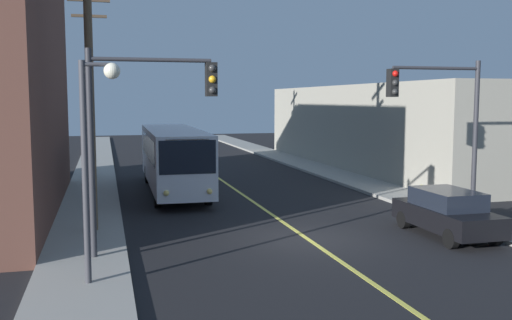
{
  "coord_description": "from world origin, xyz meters",
  "views": [
    {
      "loc": [
        -6.56,
        -17.97,
        4.7
      ],
      "look_at": [
        0.0,
        6.8,
        2.0
      ],
      "focal_mm": 40.19,
      "sensor_mm": 36.0,
      "label": 1
    }
  ],
  "objects_px": {
    "street_lamp_left": "(94,139)",
    "traffic_signal_right_corner": "(440,111)",
    "city_bus": "(173,156)",
    "parked_car_black": "(447,212)",
    "traffic_signal_left_corner": "(145,113)",
    "fire_hydrant": "(422,194)",
    "utility_pole_near": "(89,54)",
    "utility_pole_mid": "(91,76)"
  },
  "relations": [
    {
      "from": "street_lamp_left",
      "to": "utility_pole_mid",
      "type": "bearing_deg",
      "value": 91.17
    },
    {
      "from": "street_lamp_left",
      "to": "parked_car_black",
      "type": "bearing_deg",
      "value": 12.47
    },
    {
      "from": "utility_pole_mid",
      "to": "traffic_signal_right_corner",
      "type": "relative_size",
      "value": 1.82
    },
    {
      "from": "fire_hydrant",
      "to": "utility_pole_mid",
      "type": "bearing_deg",
      "value": 137.06
    },
    {
      "from": "utility_pole_near",
      "to": "traffic_signal_left_corner",
      "type": "height_order",
      "value": "utility_pole_near"
    },
    {
      "from": "city_bus",
      "to": "traffic_signal_left_corner",
      "type": "bearing_deg",
      "value": -100.2
    },
    {
      "from": "street_lamp_left",
      "to": "traffic_signal_right_corner",
      "type": "bearing_deg",
      "value": 18.82
    },
    {
      "from": "city_bus",
      "to": "traffic_signal_left_corner",
      "type": "distance_m",
      "value": 12.78
    },
    {
      "from": "street_lamp_left",
      "to": "traffic_signal_left_corner",
      "type": "bearing_deg",
      "value": 59.74
    },
    {
      "from": "traffic_signal_left_corner",
      "to": "fire_hydrant",
      "type": "relative_size",
      "value": 7.14
    },
    {
      "from": "traffic_signal_left_corner",
      "to": "street_lamp_left",
      "type": "height_order",
      "value": "traffic_signal_left_corner"
    },
    {
      "from": "city_bus",
      "to": "parked_car_black",
      "type": "height_order",
      "value": "city_bus"
    },
    {
      "from": "city_bus",
      "to": "parked_car_black",
      "type": "relative_size",
      "value": 2.77
    },
    {
      "from": "city_bus",
      "to": "utility_pole_near",
      "type": "xyz_separation_m",
      "value": [
        -3.82,
        -8.76,
        4.45
      ]
    },
    {
      "from": "traffic_signal_left_corner",
      "to": "traffic_signal_right_corner",
      "type": "relative_size",
      "value": 1.0
    },
    {
      "from": "street_lamp_left",
      "to": "city_bus",
      "type": "bearing_deg",
      "value": 76.17
    },
    {
      "from": "utility_pole_mid",
      "to": "fire_hydrant",
      "type": "bearing_deg",
      "value": -42.94
    },
    {
      "from": "parked_car_black",
      "to": "traffic_signal_left_corner",
      "type": "relative_size",
      "value": 0.73
    },
    {
      "from": "parked_car_black",
      "to": "utility_pole_near",
      "type": "height_order",
      "value": "utility_pole_near"
    },
    {
      "from": "city_bus",
      "to": "traffic_signal_right_corner",
      "type": "distance_m",
      "value": 13.87
    },
    {
      "from": "utility_pole_mid",
      "to": "fire_hydrant",
      "type": "xyz_separation_m",
      "value": [
        14.1,
        -13.12,
        -5.53
      ]
    },
    {
      "from": "city_bus",
      "to": "parked_car_black",
      "type": "xyz_separation_m",
      "value": [
        7.95,
        -12.21,
        -0.98
      ]
    },
    {
      "from": "traffic_signal_right_corner",
      "to": "fire_hydrant",
      "type": "bearing_deg",
      "value": 67.55
    },
    {
      "from": "fire_hydrant",
      "to": "traffic_signal_right_corner",
      "type": "bearing_deg",
      "value": -112.45
    },
    {
      "from": "parked_car_black",
      "to": "fire_hydrant",
      "type": "relative_size",
      "value": 5.24
    },
    {
      "from": "utility_pole_mid",
      "to": "traffic_signal_left_corner",
      "type": "distance_m",
      "value": 18.53
    },
    {
      "from": "traffic_signal_left_corner",
      "to": "fire_hydrant",
      "type": "xyz_separation_m",
      "value": [
        12.26,
        5.23,
        -3.72
      ]
    },
    {
      "from": "traffic_signal_right_corner",
      "to": "fire_hydrant",
      "type": "relative_size",
      "value": 7.14
    },
    {
      "from": "parked_car_black",
      "to": "utility_pole_mid",
      "type": "distance_m",
      "value": 22.45
    },
    {
      "from": "utility_pole_near",
      "to": "utility_pole_mid",
      "type": "bearing_deg",
      "value": 90.95
    },
    {
      "from": "fire_hydrant",
      "to": "city_bus",
      "type": "bearing_deg",
      "value": 144.68
    },
    {
      "from": "city_bus",
      "to": "fire_hydrant",
      "type": "bearing_deg",
      "value": -35.32
    },
    {
      "from": "traffic_signal_right_corner",
      "to": "fire_hydrant",
      "type": "distance_m",
      "value": 5.3
    },
    {
      "from": "utility_pole_near",
      "to": "fire_hydrant",
      "type": "relative_size",
      "value": 13.32
    },
    {
      "from": "utility_pole_mid",
      "to": "parked_car_black",
      "type": "bearing_deg",
      "value": -56.59
    },
    {
      "from": "parked_car_black",
      "to": "fire_hydrant",
      "type": "height_order",
      "value": "parked_car_black"
    },
    {
      "from": "traffic_signal_left_corner",
      "to": "city_bus",
      "type": "bearing_deg",
      "value": 79.8
    },
    {
      "from": "fire_hydrant",
      "to": "utility_pole_near",
      "type": "bearing_deg",
      "value": -173.23
    },
    {
      "from": "traffic_signal_left_corner",
      "to": "street_lamp_left",
      "type": "relative_size",
      "value": 1.09
    },
    {
      "from": "utility_pole_near",
      "to": "street_lamp_left",
      "type": "distance_m",
      "value": 6.52
    },
    {
      "from": "utility_pole_near",
      "to": "traffic_signal_right_corner",
      "type": "relative_size",
      "value": 1.86
    },
    {
      "from": "parked_car_black",
      "to": "utility_pole_near",
      "type": "bearing_deg",
      "value": 163.68
    }
  ]
}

